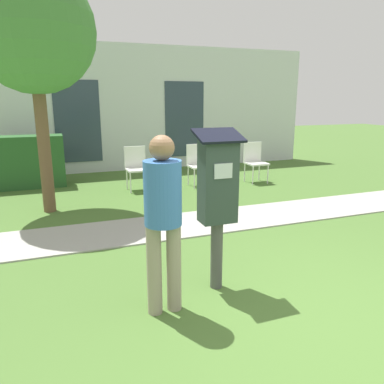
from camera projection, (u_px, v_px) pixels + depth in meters
The scene contains 10 objects.
ground_plane at pixel (327, 326), 3.15m from camera, with size 40.00×40.00×0.00m, color #476B2D.
sidewalk at pixel (201, 222), 5.75m from camera, with size 12.00×1.10×0.02m.
building_facade at pixel (132, 109), 9.75m from camera, with size 10.00×0.26×3.20m.
parking_meter at pixel (218, 190), 3.56m from camera, with size 0.44×0.31×1.59m.
person_standing at pixel (163, 212), 3.16m from camera, with size 0.32×0.32×1.58m.
outdoor_chair_left at pixel (136, 165), 7.74m from camera, with size 0.44×0.44×0.90m.
outdoor_chair_middle at pixel (198, 162), 8.11m from camera, with size 0.44×0.44×0.90m.
outdoor_chair_right at pixel (255, 159), 8.46m from camera, with size 0.44×0.44×0.90m.
hedge_row at pixel (21, 162), 7.92m from camera, with size 1.74×0.60×1.10m.
tree at pixel (33, 32), 5.67m from camera, with size 1.90×1.90×3.82m.
Camera 1 is at (-2.04, -2.20, 1.87)m, focal length 35.00 mm.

